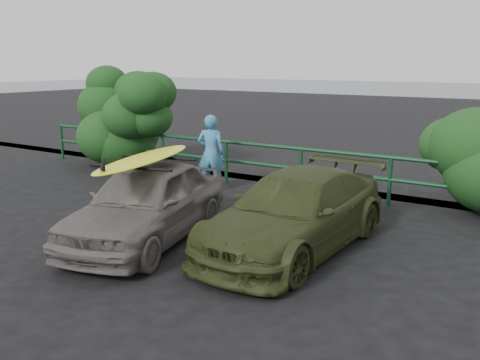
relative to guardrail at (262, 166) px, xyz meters
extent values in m
plane|color=black|center=(0.00, -5.00, -0.52)|extent=(80.00, 80.00, 0.00)
imported|color=#68605D|center=(0.36, -4.26, 0.12)|extent=(2.40, 4.02, 1.28)
imported|color=#333C1A|center=(2.57, -3.32, 0.08)|extent=(1.78, 4.17, 1.20)
imported|color=#3E8DBB|center=(-0.84, -0.83, 0.34)|extent=(0.73, 0.60, 1.73)
ellipsoid|color=#EFF319|center=(0.36, -4.26, 0.85)|extent=(1.28, 2.92, 0.08)
camera|label=1|loc=(6.18, -10.45, 2.35)|focal=40.00mm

